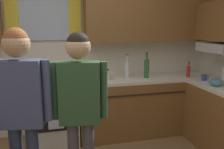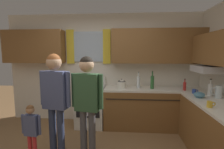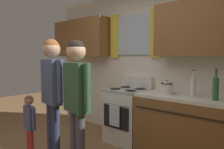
{
  "view_description": "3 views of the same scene",
  "coord_description": "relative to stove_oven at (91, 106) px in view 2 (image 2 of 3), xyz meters",
  "views": [
    {
      "loc": [
        -0.22,
        -1.78,
        1.67
      ],
      "look_at": [
        0.44,
        0.83,
        1.12
      ],
      "focal_mm": 37.41,
      "sensor_mm": 36.0,
      "label": 1
    },
    {
      "loc": [
        0.57,
        -2.21,
        1.67
      ],
      "look_at": [
        0.32,
        0.9,
        1.28
      ],
      "focal_mm": 27.18,
      "sensor_mm": 36.0,
      "label": 2
    },
    {
      "loc": [
        1.91,
        -1.32,
        1.44
      ],
      "look_at": [
        0.16,
        0.69,
        1.22
      ],
      "focal_mm": 34.3,
      "sensor_mm": 36.0,
      "label": 3
    }
  ],
  "objects": [
    {
      "name": "stovetop_kettle",
      "position": [
        0.72,
        -0.03,
        0.53
      ],
      "size": [
        0.27,
        0.2,
        0.21
      ],
      "color": "silver",
      "rests_on": "kitchen_counter_run"
    },
    {
      "name": "adult_holding_child",
      "position": [
        -0.28,
        -1.28,
        0.58
      ],
      "size": [
        0.51,
        0.23,
        1.67
      ],
      "color": "#2D3856",
      "rests_on": "ground"
    },
    {
      "name": "mixing_bowl",
      "position": [
        2.09,
        -0.74,
        0.48
      ],
      "size": [
        0.19,
        0.19,
        0.1
      ],
      "color": "teal",
      "rests_on": "kitchen_counter_run"
    },
    {
      "name": "mug_cobalt_blue",
      "position": [
        2.13,
        -0.43,
        0.48
      ],
      "size": [
        0.11,
        0.07,
        0.08
      ],
      "color": "#2D479E",
      "rests_on": "kitchen_counter_run"
    },
    {
      "name": "bottle_tall_clear",
      "position": [
        1.09,
        0.0,
        0.57
      ],
      "size": [
        0.07,
        0.07,
        0.37
      ],
      "color": "silver",
      "rests_on": "kitchen_counter_run"
    },
    {
      "name": "back_wall_unit",
      "position": [
        0.26,
        0.27,
        1.06
      ],
      "size": [
        4.6,
        0.42,
        2.6
      ],
      "color": "silver",
      "rests_on": "ground"
    },
    {
      "name": "kitchen_counter_run",
      "position": [
        1.76,
        -0.47,
        -0.02
      ],
      "size": [
        2.19,
        2.2,
        0.9
      ],
      "color": "brown",
      "rests_on": "ground"
    },
    {
      "name": "stove_oven",
      "position": [
        0.0,
        0.0,
        0.0
      ],
      "size": [
        0.63,
        0.67,
        1.1
      ],
      "color": "silver",
      "rests_on": "ground"
    },
    {
      "name": "bottle_milk_white",
      "position": [
        2.34,
        -0.59,
        0.55
      ],
      "size": [
        0.08,
        0.08,
        0.31
      ],
      "color": "white",
      "rests_on": "kitchen_counter_run"
    },
    {
      "name": "bottle_wine_green",
      "position": [
        1.38,
        -0.04,
        0.58
      ],
      "size": [
        0.08,
        0.08,
        0.39
      ],
      "color": "#2D6633",
      "rests_on": "kitchen_counter_run"
    },
    {
      "name": "adult_in_plaid",
      "position": [
        0.22,
        -1.29,
        0.56
      ],
      "size": [
        0.5,
        0.22,
        1.63
      ],
      "color": "#4C4C51",
      "rests_on": "ground"
    },
    {
      "name": "water_pitcher",
      "position": [
        2.4,
        -0.76,
        0.54
      ],
      "size": [
        0.19,
        0.11,
        0.22
      ],
      "color": "silver",
      "rests_on": "kitchen_counter_run"
    },
    {
      "name": "bottle_sauce_red",
      "position": [
        2.04,
        -0.16,
        0.53
      ],
      "size": [
        0.06,
        0.06,
        0.25
      ],
      "color": "red",
      "rests_on": "kitchen_counter_run"
    },
    {
      "name": "mug_mustard_yellow",
      "position": [
        2.01,
        -1.29,
        0.48
      ],
      "size": [
        0.12,
        0.08,
        0.09
      ],
      "color": "gold",
      "rests_on": "kitchen_counter_run"
    },
    {
      "name": "small_child",
      "position": [
        -0.6,
        -1.45,
        0.11
      ],
      "size": [
        0.31,
        0.12,
        0.92
      ],
      "color": "red",
      "rests_on": "ground"
    }
  ]
}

